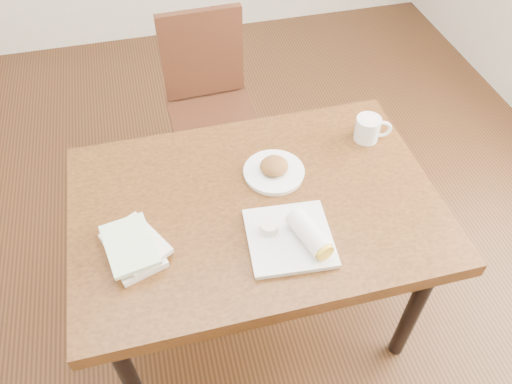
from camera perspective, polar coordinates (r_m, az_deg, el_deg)
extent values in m
cube|color=#472814|center=(2.36, 0.00, -13.21)|extent=(4.00, 5.00, 0.01)
cube|color=brown|center=(1.76, 0.00, -1.74)|extent=(1.28, 0.87, 0.06)
cylinder|color=black|center=(1.90, -14.28, -19.82)|extent=(0.06, 0.06, 0.69)
cylinder|color=black|center=(2.06, 17.59, -12.61)|extent=(0.06, 0.06, 0.69)
cylinder|color=black|center=(2.26, -15.60, -4.11)|extent=(0.06, 0.06, 0.69)
cylinder|color=black|center=(2.39, 10.64, 0.83)|extent=(0.06, 0.06, 0.69)
cylinder|color=#3F1C12|center=(2.83, -1.73, 7.25)|extent=(0.04, 0.04, 0.45)
cylinder|color=#3F1C12|center=(2.78, -8.94, 5.82)|extent=(0.04, 0.04, 0.45)
cylinder|color=#3F1C12|center=(2.57, 0.35, 2.23)|extent=(0.04, 0.04, 0.45)
cylinder|color=#3F1C12|center=(2.53, -7.51, 0.59)|extent=(0.04, 0.04, 0.45)
cube|color=#3F1C12|center=(2.51, -4.79, 8.16)|extent=(0.43, 0.43, 0.04)
cube|color=#3F1C12|center=(2.51, -6.18, 15.40)|extent=(0.40, 0.05, 0.45)
cylinder|color=white|center=(1.83, 2.06, 2.20)|extent=(0.22, 0.22, 0.01)
cylinder|color=white|center=(1.82, 2.06, 2.42)|extent=(0.22, 0.22, 0.01)
ellipsoid|color=#B27538|center=(1.80, 2.09, 2.99)|extent=(0.12, 0.12, 0.06)
cylinder|color=white|center=(1.99, 12.61, 7.07)|extent=(0.10, 0.10, 0.10)
torus|color=white|center=(2.00, 14.19, 6.97)|extent=(0.08, 0.04, 0.08)
cylinder|color=tan|center=(1.96, 12.82, 8.04)|extent=(0.09, 0.09, 0.01)
cylinder|color=#F2E5CC|center=(1.96, 12.84, 8.12)|extent=(0.06, 0.06, 0.00)
cube|color=white|center=(1.63, 3.83, -5.37)|extent=(0.29, 0.29, 0.02)
cube|color=white|center=(1.63, 3.84, -5.13)|extent=(0.29, 0.29, 0.01)
cylinder|color=white|center=(1.59, 6.03, -4.67)|extent=(0.11, 0.18, 0.07)
cylinder|color=yellow|center=(1.56, 7.77, -6.75)|extent=(0.06, 0.04, 0.06)
cylinder|color=silver|center=(1.62, 1.52, -4.07)|extent=(0.06, 0.06, 0.03)
cylinder|color=red|center=(1.61, 1.53, -3.80)|extent=(0.05, 0.05, 0.01)
cube|color=white|center=(1.65, -13.82, -6.52)|extent=(0.21, 0.25, 0.02)
cube|color=silver|center=(1.63, -13.58, -5.75)|extent=(0.23, 0.25, 0.02)
cube|color=#A7E095|center=(1.61, -14.25, -5.87)|extent=(0.18, 0.24, 0.02)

